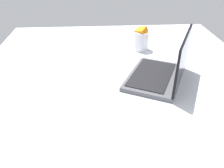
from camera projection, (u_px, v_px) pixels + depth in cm
name	position (u px, v px, depth cm)	size (l,w,h in cm)	color
bed_mattress	(122.00, 108.00, 106.13)	(180.00, 140.00, 18.00)	#B7BCC6
laptop	(162.00, 72.00, 107.00)	(39.79, 35.29, 23.00)	#4C4C51
snack_cup	(141.00, 40.00, 136.63)	(9.00, 9.16, 14.54)	silver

